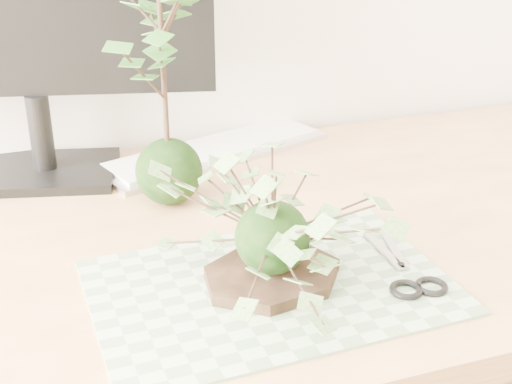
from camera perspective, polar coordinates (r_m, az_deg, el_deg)
desk at (r=1.06m, az=2.53°, el=-6.70°), size 1.60×0.70×0.74m
cutting_mat at (r=0.86m, az=1.20°, el=-7.59°), size 0.43×0.30×0.00m
stone_dish at (r=0.87m, az=1.28°, el=-6.68°), size 0.20×0.20×0.01m
ivy_kokedama at (r=0.82m, az=1.34°, el=-1.09°), size 0.31×0.31×0.18m
maple_kokedama at (r=0.99m, az=-7.71°, el=14.53°), size 0.27×0.27×0.41m
keyboard at (r=1.25m, az=-3.29°, el=3.34°), size 0.44×0.25×0.02m
scissors at (r=0.89m, az=12.49°, el=-6.77°), size 0.08×0.16×0.01m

